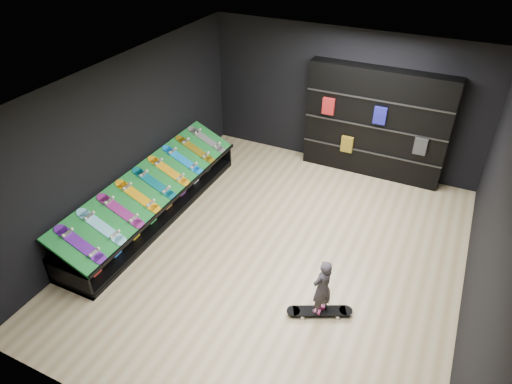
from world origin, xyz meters
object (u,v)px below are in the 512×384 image
at_px(child, 321,297).
at_px(floor_skateboard, 319,312).
at_px(display_rack, 155,204).
at_px(back_shelving, 376,124).

bearing_deg(child, floor_skateboard, -152.25).
distance_m(floor_skateboard, child, 0.33).
bearing_deg(child, display_rack, -77.46).
xyz_separation_m(display_rack, floor_skateboard, (3.67, -1.00, -0.20)).
xyz_separation_m(display_rack, child, (3.67, -1.00, 0.13)).
bearing_deg(floor_skateboard, back_shelving, 68.57).
height_order(display_rack, back_shelving, back_shelving).
relative_size(back_shelving, floor_skateboard, 3.00).
relative_size(display_rack, floor_skateboard, 4.59).
height_order(display_rack, floor_skateboard, display_rack).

